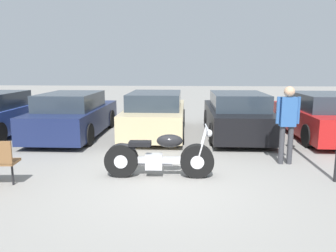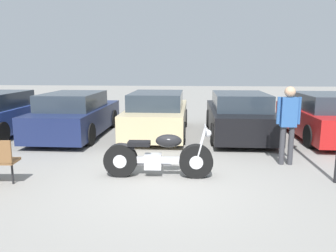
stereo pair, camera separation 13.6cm
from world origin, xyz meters
name	(u,v)px [view 1 (the left image)]	position (x,y,z in m)	size (l,w,h in m)	color
ground_plane	(166,186)	(0.00, 0.00, 0.00)	(60.00, 60.00, 0.00)	gray
motorcycle	(158,157)	(-0.19, 0.53, 0.42)	(2.20, 0.62, 1.05)	black
parked_car_navy	(74,115)	(-3.21, 4.33, 0.65)	(1.87, 4.43, 1.39)	#19234C
parked_car_champagne	(156,114)	(-0.62, 4.70, 0.65)	(1.87, 4.43, 1.39)	#C6B284
parked_car_black	(237,115)	(1.97, 4.61, 0.65)	(1.87, 4.43, 1.39)	black
parked_car_red	(321,117)	(4.56, 4.52, 0.65)	(1.87, 4.43, 1.39)	red
person_standing	(288,118)	(2.64, 1.58, 1.06)	(0.52, 0.24, 1.77)	#38383D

